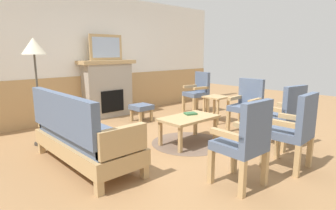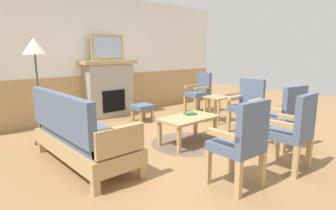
% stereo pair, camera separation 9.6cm
% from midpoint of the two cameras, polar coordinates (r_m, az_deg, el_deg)
% --- Properties ---
extents(ground_plane, '(14.00, 14.00, 0.00)m').
position_cam_midpoint_polar(ground_plane, '(4.71, 2.35, -7.18)').
color(ground_plane, '#997047').
extents(wall_back, '(7.20, 0.14, 2.70)m').
position_cam_midpoint_polar(wall_back, '(6.56, -14.18, 9.31)').
color(wall_back, white).
rests_on(wall_back, ground_plane).
extents(fireplace, '(1.30, 0.44, 1.28)m').
position_cam_midpoint_polar(fireplace, '(6.39, -12.81, 3.41)').
color(fireplace, '#A39989').
rests_on(fireplace, ground_plane).
extents(framed_picture, '(0.80, 0.04, 0.56)m').
position_cam_midpoint_polar(framed_picture, '(6.34, -13.17, 11.56)').
color(framed_picture, tan).
rests_on(framed_picture, fireplace).
extents(couch, '(0.70, 1.80, 0.98)m').
position_cam_midpoint_polar(couch, '(3.76, -18.04, -6.14)').
color(couch, tan).
rests_on(couch, ground_plane).
extents(coffee_table, '(0.96, 0.56, 0.44)m').
position_cam_midpoint_polar(coffee_table, '(4.44, 3.71, -3.14)').
color(coffee_table, tan).
rests_on(coffee_table, ground_plane).
extents(round_rug, '(1.21, 1.21, 0.01)m').
position_cam_midpoint_polar(round_rug, '(4.55, 3.65, -7.81)').
color(round_rug, brown).
rests_on(round_rug, ground_plane).
extents(book_on_table, '(0.23, 0.21, 0.03)m').
position_cam_midpoint_polar(book_on_table, '(4.60, 4.10, -1.78)').
color(book_on_table, '#33663D').
rests_on(book_on_table, coffee_table).
extents(footstool, '(0.40, 0.40, 0.36)m').
position_cam_midpoint_polar(footstool, '(5.89, -6.00, -0.65)').
color(footstool, tan).
rests_on(footstool, ground_plane).
extents(armchair_near_fireplace, '(0.49, 0.49, 0.98)m').
position_cam_midpoint_polar(armchair_near_fireplace, '(5.26, 15.59, 0.41)').
color(armchair_near_fireplace, tan).
rests_on(armchair_near_fireplace, ground_plane).
extents(armchair_by_window_left, '(0.56, 0.56, 0.98)m').
position_cam_midpoint_polar(armchair_by_window_left, '(6.77, 5.86, 3.07)').
color(armchair_by_window_left, tan).
rests_on(armchair_by_window_left, ground_plane).
extents(armchair_front_left, '(0.51, 0.51, 0.98)m').
position_cam_midpoint_polar(armchair_front_left, '(3.08, 14.81, -6.99)').
color(armchair_front_left, tan).
rests_on(armchair_front_left, ground_plane).
extents(armchair_front_center, '(0.49, 0.49, 0.98)m').
position_cam_midpoint_polar(armchair_front_center, '(3.75, 24.15, -4.35)').
color(armchair_front_center, tan).
rests_on(armchair_front_center, ground_plane).
extents(armchair_corner_left, '(0.56, 0.56, 0.98)m').
position_cam_midpoint_polar(armchair_corner_left, '(4.55, 22.72, -1.67)').
color(armchair_corner_left, tan).
rests_on(armchair_corner_left, ground_plane).
extents(side_table, '(0.44, 0.44, 0.55)m').
position_cam_midpoint_polar(side_table, '(5.86, 9.49, 0.70)').
color(side_table, tan).
rests_on(side_table, ground_plane).
extents(floor_lamp_by_couch, '(0.36, 0.36, 1.68)m').
position_cam_midpoint_polar(floor_lamp_by_couch, '(4.73, -26.57, 9.63)').
color(floor_lamp_by_couch, '#332D28').
rests_on(floor_lamp_by_couch, ground_plane).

